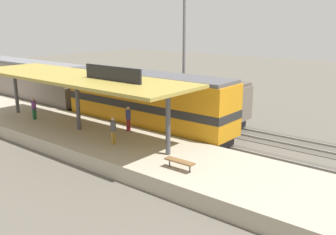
{
  "coord_description": "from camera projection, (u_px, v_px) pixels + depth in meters",
  "views": [
    {
      "loc": [
        -20.35,
        -20.71,
        8.33
      ],
      "look_at": [
        -1.38,
        -5.4,
        2.0
      ],
      "focal_mm": 40.17,
      "sensor_mm": 36.0,
      "label": 1
    }
  ],
  "objects": [
    {
      "name": "ground_plane",
      "position": [
        143.0,
        123.0,
        31.51
      ],
      "size": [
        120.0,
        120.0,
        0.0
      ],
      "primitive_type": "plane",
      "color": "#5B564C"
    },
    {
      "name": "track_near",
      "position": [
        126.0,
        127.0,
        30.0
      ],
      "size": [
        3.2,
        110.0,
        0.16
      ],
      "color": "#4E4941",
      "rests_on": "ground"
    },
    {
      "name": "track_far",
      "position": [
        163.0,
        116.0,
        33.46
      ],
      "size": [
        3.2,
        110.0,
        0.16
      ],
      "color": "#4E4941",
      "rests_on": "ground"
    },
    {
      "name": "platform",
      "position": [
        80.0,
        136.0,
        26.43
      ],
      "size": [
        6.0,
        44.0,
        0.9
      ],
      "primitive_type": "cube",
      "color": "#A89E89",
      "rests_on": "ground"
    },
    {
      "name": "station_canopy",
      "position": [
        77.0,
        78.0,
        25.35
      ],
      "size": [
        5.2,
        18.0,
        4.7
      ],
      "color": "#47474C",
      "rests_on": "platform"
    },
    {
      "name": "platform_bench",
      "position": [
        180.0,
        161.0,
        19.14
      ],
      "size": [
        0.44,
        1.7,
        0.5
      ],
      "color": "#333338",
      "rests_on": "platform"
    },
    {
      "name": "locomotive",
      "position": [
        146.0,
        102.0,
        28.06
      ],
      "size": [
        2.93,
        14.43,
        4.44
      ],
      "color": "#28282D",
      "rests_on": "track_near"
    },
    {
      "name": "passenger_carriage_front",
      "position": [
        18.0,
        80.0,
        39.03
      ],
      "size": [
        2.9,
        20.0,
        4.24
      ],
      "color": "#28282D",
      "rests_on": "track_near"
    },
    {
      "name": "freight_car",
      "position": [
        180.0,
        98.0,
        31.82
      ],
      "size": [
        2.8,
        12.0,
        3.54
      ],
      "color": "#28282D",
      "rests_on": "track_far"
    },
    {
      "name": "light_mast",
      "position": [
        184.0,
        19.0,
        33.84
      ],
      "size": [
        1.1,
        1.1,
        11.7
      ],
      "color": "slate",
      "rests_on": "ground"
    },
    {
      "name": "person_waiting",
      "position": [
        34.0,
        107.0,
        28.74
      ],
      "size": [
        0.34,
        0.34,
        1.71
      ],
      "color": "#23603D",
      "rests_on": "platform"
    },
    {
      "name": "person_walking",
      "position": [
        128.0,
        117.0,
        25.79
      ],
      "size": [
        0.34,
        0.34,
        1.71
      ],
      "color": "maroon",
      "rests_on": "platform"
    },
    {
      "name": "person_boarding",
      "position": [
        113.0,
        129.0,
        22.95
      ],
      "size": [
        0.34,
        0.34,
        1.71
      ],
      "color": "olive",
      "rests_on": "platform"
    }
  ]
}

